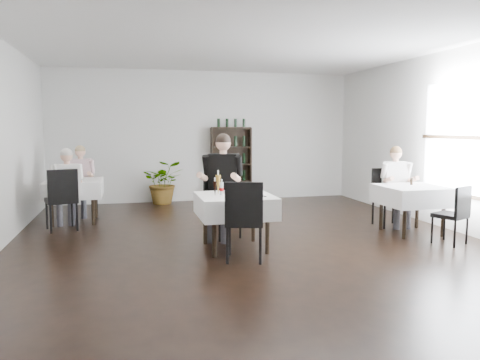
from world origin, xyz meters
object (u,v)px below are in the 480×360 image
potted_tree (164,182)px  main_table (235,205)px  wine_shelf (231,165)px  diner_main (222,178)px

potted_tree → main_table: bearing=-80.9°
wine_shelf → main_table: bearing=-101.8°
main_table → diner_main: bearing=94.0°
main_table → diner_main: (-0.05, 0.68, 0.32)m
main_table → potted_tree: 4.26m
main_table → wine_shelf: bearing=78.2°
potted_tree → diner_main: bearing=-79.9°
wine_shelf → diner_main: wine_shelf is taller
wine_shelf → main_table: wine_shelf is taller
main_table → potted_tree: potted_tree is taller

